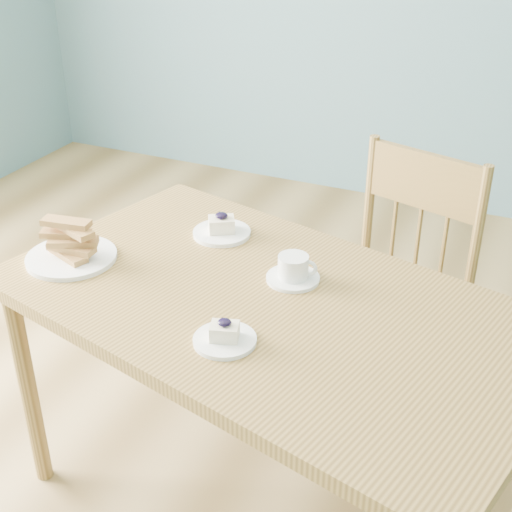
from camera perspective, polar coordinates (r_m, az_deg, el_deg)
room at (r=1.35m, az=-0.19°, el=15.08°), size 5.01×5.01×2.71m
dining_table at (r=1.80m, az=1.04°, el=-5.50°), size 1.50×1.08×0.73m
dining_chair at (r=2.30m, az=10.76°, el=-3.15°), size 0.51×0.50×0.92m
cheesecake_plate_near at (r=1.61m, az=-2.52°, el=-6.44°), size 0.14×0.14×0.06m
cheesecake_plate_far at (r=2.06m, az=-2.76°, el=2.15°), size 0.17×0.17×0.07m
coffee_cup at (r=1.83m, az=3.03°, el=-1.13°), size 0.14×0.14×0.07m
biscotti_plate at (r=1.98m, az=-14.65°, el=0.66°), size 0.24×0.24×0.11m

